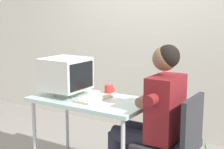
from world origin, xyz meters
TOP-DOWN VIEW (x-y plane):
  - wall_back at (0.30, 1.40)m, footprint 8.00×0.10m
  - desk at (0.00, 0.00)m, footprint 1.11×0.61m
  - crt_monitor at (-0.28, -0.01)m, footprint 0.40×0.39m
  - keyboard at (0.06, 0.01)m, footprint 0.19×0.45m
  - office_chair at (0.83, 0.02)m, footprint 0.46×0.46m
  - person_seated at (0.62, 0.02)m, footprint 0.73×0.57m
  - desk_mug at (0.09, 0.18)m, footprint 0.08×0.10m

SIDE VIEW (x-z plane):
  - office_chair at x=0.83m, z-range 0.06..0.94m
  - desk at x=0.00m, z-range 0.30..1.05m
  - person_seated at x=0.62m, z-range 0.05..1.34m
  - keyboard at x=0.06m, z-range 0.74..0.77m
  - desk_mug at x=0.09m, z-range 0.74..0.85m
  - crt_monitor at x=-0.28m, z-range 0.77..1.12m
  - wall_back at x=0.30m, z-range 0.00..3.00m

